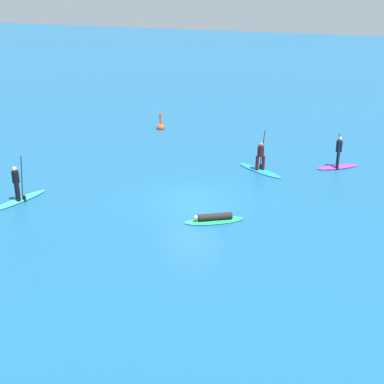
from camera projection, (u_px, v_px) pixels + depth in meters
ground_plane at (192, 202)px, 27.74m from camera, size 120.00×120.00×0.00m
surfer_on_blue_board at (260, 163)px, 31.36m from camera, size 2.85×2.22×2.22m
surfer_on_green_board at (214, 219)px, 25.71m from camera, size 2.75×1.85×0.37m
surfer_on_teal_board at (18, 192)px, 27.60m from camera, size 1.68×3.19×2.35m
surfer_on_purple_board at (338, 159)px, 31.81m from camera, size 2.42×1.78×2.01m
marker_buoy at (161, 126)px, 38.65m from camera, size 0.50×0.50×1.23m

